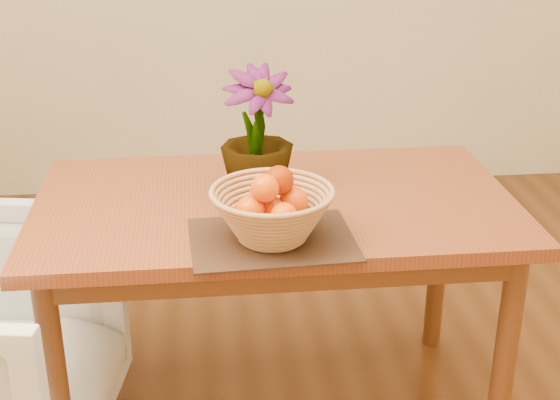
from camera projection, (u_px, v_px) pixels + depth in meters
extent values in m
cube|color=brown|center=(275.00, 205.00, 2.29)|extent=(1.40, 0.80, 0.04)
cube|color=#532C13|center=(275.00, 224.00, 2.31)|extent=(1.28, 0.68, 0.08)
cylinder|color=#532C13|center=(57.00, 391.00, 2.08)|extent=(0.06, 0.06, 0.71)
cylinder|color=#532C13|center=(504.00, 362.00, 2.20)|extent=(0.06, 0.06, 0.71)
cylinder|color=#532C13|center=(86.00, 276.00, 2.67)|extent=(0.06, 0.06, 0.71)
cylinder|color=#532C13|center=(438.00, 258.00, 2.79)|extent=(0.06, 0.06, 0.71)
cube|color=#362013|center=(272.00, 240.00, 2.02)|extent=(0.44, 0.34, 0.01)
cylinder|color=tan|center=(272.00, 237.00, 2.02)|extent=(0.16, 0.16, 0.01)
sphere|color=#F25203|center=(272.00, 208.00, 1.99)|extent=(0.06, 0.06, 0.06)
sphere|color=#F25203|center=(294.00, 201.00, 2.01)|extent=(0.08, 0.08, 0.08)
sphere|color=#F25203|center=(261.00, 199.00, 2.04)|extent=(0.07, 0.07, 0.07)
sphere|color=#F25203|center=(250.00, 211.00, 1.96)|extent=(0.08, 0.08, 0.08)
sphere|color=#F25203|center=(284.00, 216.00, 1.94)|extent=(0.07, 0.07, 0.07)
sphere|color=#F25203|center=(279.00, 180.00, 1.98)|extent=(0.08, 0.08, 0.08)
sphere|color=#F25203|center=(265.00, 188.00, 1.94)|extent=(0.07, 0.07, 0.07)
sphere|color=#F25203|center=(279.00, 180.00, 1.98)|extent=(0.08, 0.08, 0.08)
imported|color=#1A4E16|center=(257.00, 133.00, 2.24)|extent=(0.24, 0.24, 0.38)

